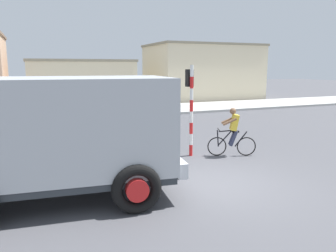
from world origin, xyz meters
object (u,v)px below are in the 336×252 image
(truck_foreground, at_px, (59,131))
(traffic_light_pole, at_px, (190,98))
(cyclist, at_px, (232,132))
(car_red_near, at_px, (58,112))

(truck_foreground, bearing_deg, traffic_light_pole, 27.81)
(cyclist, bearing_deg, truck_foreground, -163.32)
(traffic_light_pole, distance_m, car_red_near, 8.62)
(cyclist, relative_size, traffic_light_pole, 0.54)
(cyclist, distance_m, traffic_light_pole, 1.92)
(car_red_near, bearing_deg, truck_foreground, -93.74)
(cyclist, bearing_deg, car_red_near, 122.80)
(cyclist, height_order, car_red_near, cyclist)
(truck_foreground, relative_size, cyclist, 3.29)
(cyclist, bearing_deg, traffic_light_pole, 154.70)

